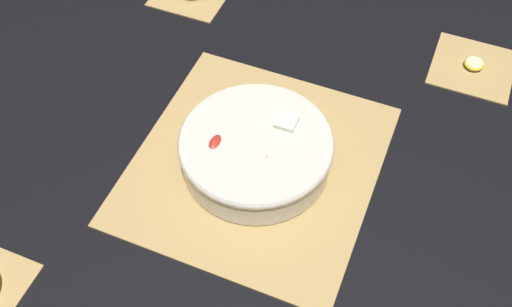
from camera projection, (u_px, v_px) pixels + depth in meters
ground_plane at (256, 164)px, 0.97m from camera, size 6.00×6.00×0.00m
bamboo_mat_center at (256, 163)px, 0.97m from camera, size 0.41×0.38×0.01m
coaster_mat_far_left at (473, 67)px, 1.10m from camera, size 0.15×0.15×0.01m
fruit_salad_bowl at (256, 149)px, 0.94m from camera, size 0.24×0.24×0.07m
banana_coin_single at (474, 64)px, 1.10m from camera, size 0.04×0.04×0.01m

